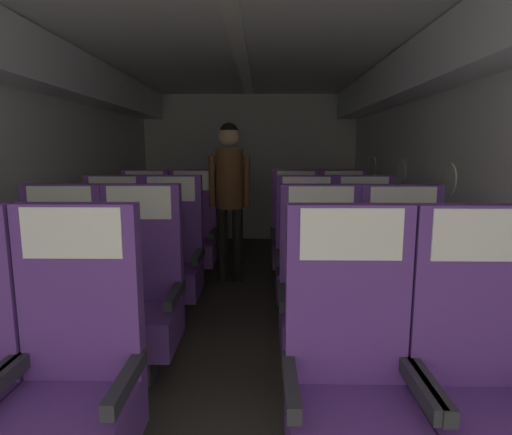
{
  "coord_description": "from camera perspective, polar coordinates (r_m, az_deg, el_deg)",
  "views": [
    {
      "loc": [
        0.2,
        0.09,
        1.38
      ],
      "look_at": [
        0.14,
        3.65,
        0.81
      ],
      "focal_mm": 29.49,
      "sensor_mm": 36.0,
      "label": 1
    }
  ],
  "objects": [
    {
      "name": "seat_b_right_aisle",
      "position": [
        2.69,
        19.22,
        -10.77
      ],
      "size": [
        0.51,
        0.47,
        1.18
      ],
      "color": "#38383D",
      "rests_on": "ground"
    },
    {
      "name": "seat_a_left_aisle",
      "position": [
        1.88,
        -23.65,
        -20.05
      ],
      "size": [
        0.51,
        0.47,
        1.18
      ],
      "color": "#38383D",
      "rests_on": "ground"
    },
    {
      "name": "seat_d_left_aisle",
      "position": [
        4.42,
        -8.62,
        -2.6
      ],
      "size": [
        0.51,
        0.47,
        1.18
      ],
      "color": "#38383D",
      "rests_on": "ground"
    },
    {
      "name": "seat_d_right_aisle",
      "position": [
        4.42,
        11.73,
        -2.7
      ],
      "size": [
        0.51,
        0.47,
        1.18
      ],
      "color": "#38383D",
      "rests_on": "ground"
    },
    {
      "name": "seat_d_left_window",
      "position": [
        4.51,
        -14.89,
        -2.58
      ],
      "size": [
        0.51,
        0.47,
        1.18
      ],
      "color": "#38383D",
      "rests_on": "ground"
    },
    {
      "name": "seat_a_right_window",
      "position": [
        1.76,
        12.7,
        -21.67
      ],
      "size": [
        0.51,
        0.47,
        1.18
      ],
      "color": "#38383D",
      "rests_on": "ground"
    },
    {
      "name": "seat_b_left_aisle",
      "position": [
        2.68,
        -15.56,
        -10.65
      ],
      "size": [
        0.51,
        0.47,
        1.18
      ],
      "color": "#38383D",
      "rests_on": "ground"
    },
    {
      "name": "fuselage_shell",
      "position": [
        3.48,
        -2.36,
        13.0
      ],
      "size": [
        3.37,
        6.62,
        2.27
      ],
      "color": "silver",
      "rests_on": "ground"
    },
    {
      "name": "seat_a_right_aisle",
      "position": [
        1.91,
        28.36,
        -19.96
      ],
      "size": [
        0.51,
        0.47,
        1.18
      ],
      "color": "#38383D",
      "rests_on": "ground"
    },
    {
      "name": "flight_attendant",
      "position": [
        4.37,
        -3.62,
        4.47
      ],
      "size": [
        0.43,
        0.28,
        1.66
      ],
      "rotation": [
        0.0,
        0.0,
        3.26
      ],
      "color": "black",
      "rests_on": "ground"
    },
    {
      "name": "seat_c_right_aisle",
      "position": [
        3.55,
        14.43,
        -5.73
      ],
      "size": [
        0.51,
        0.47,
        1.18
      ],
      "color": "#38383D",
      "rests_on": "ground"
    },
    {
      "name": "seat_b_right_window",
      "position": [
        2.6,
        8.74,
        -11.09
      ],
      "size": [
        0.51,
        0.47,
        1.18
      ],
      "color": "#38383D",
      "rests_on": "ground"
    },
    {
      "name": "ground",
      "position": [
        3.49,
        -2.45,
        -14.34
      ],
      "size": [
        3.49,
        6.97,
        0.02
      ],
      "primitive_type": "cube",
      "color": "#3D3833"
    },
    {
      "name": "seat_c_right_window",
      "position": [
        3.45,
        6.79,
        -5.92
      ],
      "size": [
        0.51,
        0.47,
        1.18
      ],
      "color": "#38383D",
      "rests_on": "ground"
    },
    {
      "name": "seat_c_left_aisle",
      "position": [
        3.52,
        -11.43,
        -5.75
      ],
      "size": [
        0.51,
        0.47,
        1.18
      ],
      "color": "#38383D",
      "rests_on": "ground"
    },
    {
      "name": "seat_b_left_window",
      "position": [
        2.84,
        -25.03,
        -10.06
      ],
      "size": [
        0.51,
        0.47,
        1.18
      ],
      "color": "#38383D",
      "rests_on": "ground"
    },
    {
      "name": "seat_c_left_window",
      "position": [
        3.66,
        -18.83,
        -5.49
      ],
      "size": [
        0.51,
        0.47,
        1.18
      ],
      "color": "#38383D",
      "rests_on": "ground"
    },
    {
      "name": "seat_d_right_window",
      "position": [
        4.36,
        5.39,
        -2.7
      ],
      "size": [
        0.51,
        0.47,
        1.18
      ],
      "color": "#38383D",
      "rests_on": "ground"
    }
  ]
}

